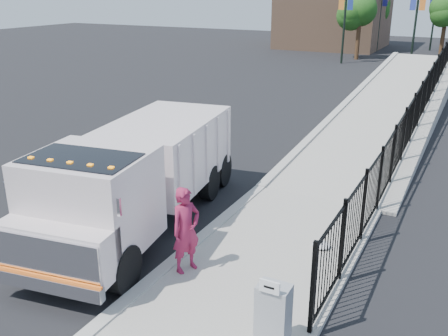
% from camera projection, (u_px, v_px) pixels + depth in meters
% --- Properties ---
extents(ground, '(120.00, 120.00, 0.00)m').
position_uv_depth(ground, '(196.00, 246.00, 12.28)').
color(ground, black).
rests_on(ground, ground).
extents(sidewalk, '(3.55, 12.00, 0.12)m').
position_uv_depth(sidewalk, '(230.00, 309.00, 9.76)').
color(sidewalk, '#9E998E').
rests_on(sidewalk, ground).
extents(curb, '(0.30, 12.00, 0.16)m').
position_uv_depth(curb, '(149.00, 283.00, 10.58)').
color(curb, '#ADAAA3').
rests_on(curb, ground).
extents(ramp, '(3.95, 24.06, 3.19)m').
position_uv_depth(ramp, '(396.00, 115.00, 24.73)').
color(ramp, '#9E998E').
rests_on(ramp, ground).
extents(iron_fence, '(0.10, 28.00, 1.80)m').
position_uv_depth(iron_fence, '(418.00, 119.00, 20.47)').
color(iron_fence, black).
rests_on(iron_fence, ground).
extents(truck, '(3.67, 8.22, 2.72)m').
position_uv_depth(truck, '(136.00, 173.00, 12.72)').
color(truck, black).
rests_on(truck, ground).
extents(worker, '(0.69, 0.83, 1.93)m').
position_uv_depth(worker, '(186.00, 230.00, 10.72)').
color(worker, maroon).
rests_on(worker, sidewalk).
extents(utility_cabinet, '(0.55, 0.40, 1.25)m').
position_uv_depth(utility_cabinet, '(273.00, 318.00, 8.43)').
color(utility_cabinet, gray).
rests_on(utility_cabinet, sidewalk).
extents(arrow_sign, '(0.35, 0.04, 0.22)m').
position_uv_depth(arrow_sign, '(269.00, 287.00, 7.99)').
color(arrow_sign, white).
rests_on(arrow_sign, utility_cabinet).
extents(debris, '(0.45, 0.45, 0.11)m').
position_uv_depth(debris, '(321.00, 245.00, 11.96)').
color(debris, silver).
rests_on(debris, sidewalk).
extents(light_pole_0, '(3.77, 0.22, 8.00)m').
position_uv_depth(light_pole_0, '(349.00, 8.00, 39.92)').
color(light_pole_0, black).
rests_on(light_pole_0, ground).
extents(light_pole_1, '(3.78, 0.22, 8.00)m').
position_uv_depth(light_pole_1, '(413.00, 9.00, 39.45)').
color(light_pole_1, black).
rests_on(light_pole_1, ground).
extents(light_pole_2, '(3.77, 0.22, 8.00)m').
position_uv_depth(light_pole_2, '(384.00, 5.00, 47.74)').
color(light_pole_2, black).
rests_on(light_pole_2, ground).
extents(light_pole_3, '(3.78, 0.22, 8.00)m').
position_uv_depth(light_pole_3, '(433.00, 5.00, 48.49)').
color(light_pole_3, black).
rests_on(light_pole_3, ground).
extents(tree_0, '(2.83, 2.83, 5.42)m').
position_uv_depth(tree_0, '(360.00, 12.00, 42.41)').
color(tree_0, '#382314').
rests_on(tree_0, ground).
extents(tree_1, '(2.20, 2.20, 5.10)m').
position_uv_depth(tree_1, '(446.00, 13.00, 42.36)').
color(tree_1, '#382314').
rests_on(tree_1, ground).
extents(tree_2, '(3.19, 3.19, 5.60)m').
position_uv_depth(tree_2, '(374.00, 7.00, 52.03)').
color(tree_2, '#382314').
rests_on(tree_2, ground).
extents(building, '(10.00, 10.00, 8.00)m').
position_uv_depth(building, '(335.00, 7.00, 51.54)').
color(building, '#8C664C').
rests_on(building, ground).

